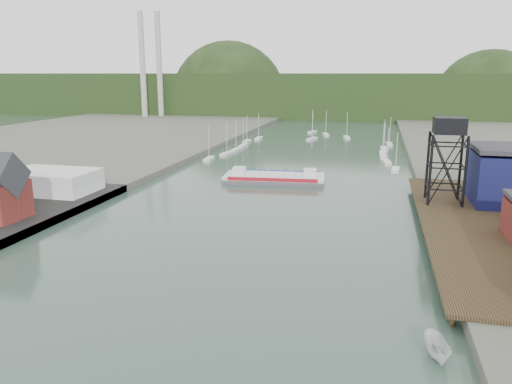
% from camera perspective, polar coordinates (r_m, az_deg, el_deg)
% --- Properties ---
extents(ground, '(600.00, 600.00, 0.00)m').
position_cam_1_polar(ground, '(52.14, -14.18, -16.86)').
color(ground, '#294034').
rests_on(ground, ground).
extents(east_pier, '(14.00, 70.00, 2.45)m').
position_cam_1_polar(east_pier, '(89.03, 22.75, -3.34)').
color(east_pier, black).
rests_on(east_pier, ground).
extents(white_shed, '(18.00, 12.00, 4.50)m').
position_cam_1_polar(white_shed, '(113.42, -22.37, 1.15)').
color(white_shed, silver).
rests_on(white_shed, west_quay).
extents(lift_tower, '(6.50, 6.50, 16.00)m').
position_cam_1_polar(lift_tower, '(98.81, 21.20, 6.53)').
color(lift_tower, black).
rests_on(lift_tower, east_pier).
extents(marina_sailboats, '(57.71, 92.65, 0.90)m').
position_cam_1_polar(marina_sailboats, '(181.08, 6.56, 5.19)').
color(marina_sailboats, silver).
rests_on(marina_sailboats, ground).
extents(smokestacks, '(11.20, 8.20, 60.00)m').
position_cam_1_polar(smokestacks, '(300.65, -11.91, 13.89)').
color(smokestacks, '#AAAAA4').
rests_on(smokestacks, ground).
extents(distant_hills, '(500.00, 120.00, 80.00)m').
position_cam_1_polar(distant_hills, '(342.14, 9.44, 10.61)').
color(distant_hills, black).
rests_on(distant_hills, ground).
extents(chain_ferry, '(25.09, 11.95, 3.50)m').
position_cam_1_polar(chain_ferry, '(122.28, 2.10, 1.63)').
color(chain_ferry, '#515153').
rests_on(chain_ferry, ground).
extents(motorboat, '(2.69, 5.38, 1.99)m').
position_cam_1_polar(motorboat, '(51.40, 20.04, -16.50)').
color(motorboat, silver).
rests_on(motorboat, ground).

